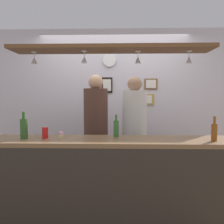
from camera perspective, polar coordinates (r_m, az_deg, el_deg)
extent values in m
plane|color=olive|center=(3.20, -0.06, -23.24)|extent=(8.00, 8.00, 0.00)
cube|color=silver|center=(3.95, 0.44, 1.55)|extent=(4.40, 0.06, 2.60)
cube|color=brown|center=(2.55, -0.31, -7.22)|extent=(2.70, 0.55, 0.04)
cube|color=#2D2823|center=(2.45, -0.53, -19.82)|extent=(2.65, 0.04, 0.95)
cube|color=brown|center=(2.60, -0.28, 15.42)|extent=(2.20, 0.36, 0.04)
cylinder|color=silver|center=(2.79, -18.82, 13.93)|extent=(0.06, 0.06, 0.00)
cylinder|color=silver|center=(2.79, -18.81, 13.37)|extent=(0.01, 0.01, 0.06)
cone|color=silver|center=(2.78, -18.78, 12.05)|extent=(0.07, 0.07, 0.08)
cylinder|color=silver|center=(2.62, -6.94, 14.80)|extent=(0.06, 0.06, 0.00)
cylinder|color=silver|center=(2.61, -6.93, 14.21)|extent=(0.01, 0.01, 0.06)
cone|color=silver|center=(2.60, -6.92, 12.80)|extent=(0.07, 0.07, 0.08)
cylinder|color=silver|center=(2.63, 6.48, 14.73)|extent=(0.06, 0.06, 0.00)
cylinder|color=silver|center=(2.63, 6.48, 14.14)|extent=(0.01, 0.01, 0.06)
cone|color=silver|center=(2.62, 6.47, 12.75)|extent=(0.07, 0.07, 0.08)
cylinder|color=silver|center=(2.74, 18.65, 14.15)|extent=(0.06, 0.06, 0.00)
cylinder|color=silver|center=(2.73, 18.64, 13.58)|extent=(0.01, 0.01, 0.06)
cone|color=silver|center=(2.72, 18.61, 12.23)|extent=(0.07, 0.07, 0.08)
cube|color=#2D334C|center=(3.40, -4.00, -13.93)|extent=(0.17, 0.18, 0.84)
cylinder|color=brown|center=(3.25, -4.06, -0.63)|extent=(0.34, 0.34, 0.73)
sphere|color=tan|center=(3.25, -4.10, 7.47)|extent=(0.21, 0.21, 0.21)
cube|color=#2D334C|center=(3.40, 5.54, -14.10)|extent=(0.17, 0.18, 0.83)
cylinder|color=white|center=(3.24, 5.63, -1.02)|extent=(0.34, 0.34, 0.72)
sphere|color=#9E7556|center=(3.24, 5.68, 6.96)|extent=(0.20, 0.20, 0.20)
cylinder|color=brown|center=(2.64, 24.08, -4.69)|extent=(0.06, 0.06, 0.18)
cylinder|color=brown|center=(2.62, 24.16, -1.88)|extent=(0.03, 0.03, 0.08)
cylinder|color=#2D5623|center=(2.72, -21.07, -3.95)|extent=(0.08, 0.08, 0.22)
cylinder|color=#2D5623|center=(2.70, -21.14, -0.79)|extent=(0.03, 0.03, 0.08)
cylinder|color=#336B2D|center=(2.65, 1.05, -4.21)|extent=(0.06, 0.06, 0.19)
cylinder|color=#336B2D|center=(2.63, 1.05, -1.41)|extent=(0.03, 0.03, 0.07)
cylinder|color=red|center=(2.69, -16.30, -4.99)|extent=(0.07, 0.07, 0.12)
cylinder|color=beige|center=(2.65, -12.54, -5.95)|extent=(0.06, 0.06, 0.04)
sphere|color=pink|center=(2.64, -12.55, -5.27)|extent=(0.05, 0.05, 0.05)
cube|color=#B29338|center=(3.93, 8.25, 3.12)|extent=(0.30, 0.02, 0.18)
cube|color=white|center=(3.92, 8.27, 3.12)|extent=(0.23, 0.01, 0.14)
cube|color=black|center=(3.92, -1.24, 6.70)|extent=(0.18, 0.02, 0.26)
cube|color=white|center=(3.91, -1.25, 6.71)|extent=(0.14, 0.01, 0.20)
cube|color=brown|center=(3.95, 9.64, 6.89)|extent=(0.22, 0.02, 0.18)
cube|color=white|center=(3.94, 9.67, 6.90)|extent=(0.17, 0.01, 0.14)
cylinder|color=white|center=(3.95, -0.65, 12.75)|extent=(0.22, 0.03, 0.22)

